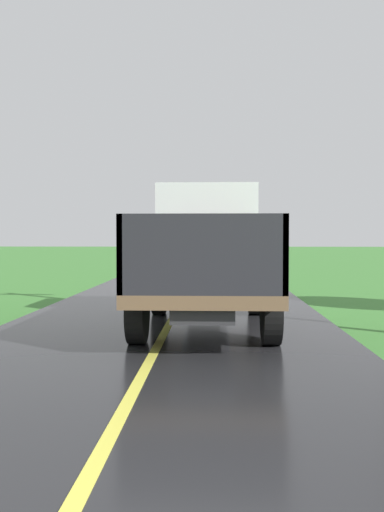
% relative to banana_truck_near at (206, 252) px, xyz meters
% --- Properties ---
extents(banana_truck_near, '(2.38, 5.82, 2.80)m').
position_rel_banana_truck_near_xyz_m(banana_truck_near, '(0.00, 0.00, 0.00)').
color(banana_truck_near, '#2D2D30').
rests_on(banana_truck_near, road_surface).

